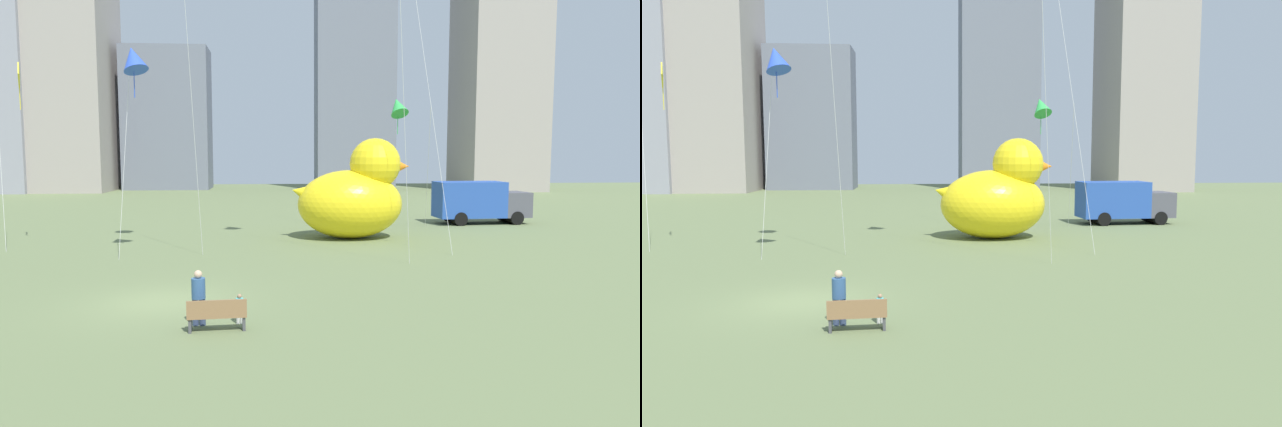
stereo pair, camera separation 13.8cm
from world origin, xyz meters
TOP-DOWN VIEW (x-y plane):
  - ground_plane at (0.00, 0.00)m, footprint 140.00×140.00m
  - park_bench at (2.15, -3.31)m, footprint 1.64×0.58m
  - person_adult at (1.59, -2.69)m, footprint 0.39×0.39m
  - person_child at (2.73, -2.63)m, footprint 0.21×0.21m
  - giant_inflatable_duck at (8.20, 13.80)m, footprint 6.79×4.36m
  - box_truck at (17.57, 19.90)m, footprint 6.43×2.72m
  - city_skyline at (2.30, 56.69)m, footprint 67.99×13.40m
  - kite_blue at (-2.47, 8.23)m, footprint 1.78×1.79m
  - kite_yellow at (-8.95, 11.78)m, footprint 1.61×1.96m
  - kite_green at (11.34, 17.15)m, footprint 2.95×3.72m

SIDE VIEW (x-z plane):
  - ground_plane at x=0.00m, z-range 0.00..0.00m
  - park_bench at x=2.15m, z-range 0.02..0.92m
  - person_child at x=2.73m, z-range 0.04..0.91m
  - person_adult at x=1.59m, z-range 0.08..1.66m
  - box_truck at x=17.57m, z-range 0.03..2.88m
  - giant_inflatable_duck at x=8.20m, z-range -0.42..5.21m
  - kite_green at x=11.34m, z-range 3.43..11.83m
  - kite_yellow at x=-8.95m, z-range 3.69..12.99m
  - kite_blue at x=-2.47m, z-range 4.12..13.82m
  - city_skyline at x=2.30m, z-range -3.65..35.82m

